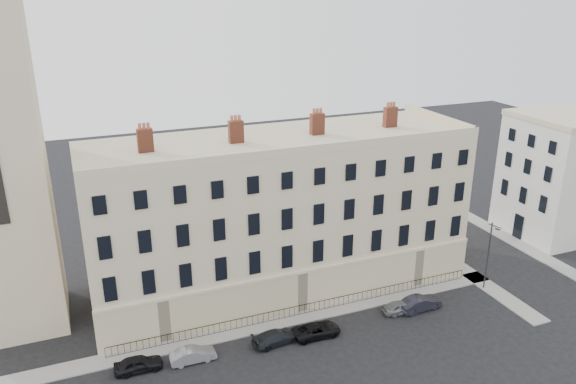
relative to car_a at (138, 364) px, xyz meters
name	(u,v)px	position (x,y,z in m)	size (l,w,h in m)	color
ground	(392,332)	(21.21, -2.90, -0.64)	(160.00, 160.00, 0.00)	black
terrace	(279,213)	(15.25, 9.07, 6.86)	(36.22, 12.22, 17.00)	beige
adjacent_building	(558,178)	(50.21, 8.10, 6.36)	(10.00, 10.00, 14.00)	silver
pavement_terrace	(265,325)	(11.21, 2.10, -0.58)	(48.00, 2.00, 0.12)	gray
pavement_east_return	(457,265)	(34.21, 5.10, -0.58)	(2.00, 24.00, 0.12)	gray
pavement_adjacent	(516,243)	(44.21, 7.10, -0.58)	(2.00, 20.00, 0.12)	gray
railings	(305,309)	(15.21, 2.50, -0.09)	(35.00, 0.04, 0.96)	black
car_a	(138,364)	(0.00, 0.00, 0.00)	(1.50, 3.74, 1.27)	black
car_b	(193,355)	(4.21, -0.41, -0.03)	(1.28, 3.66, 1.21)	gray
car_c	(276,337)	(11.18, -0.64, -0.04)	(1.67, 4.10, 1.19)	black
car_d	(317,330)	(14.82, -0.97, -0.05)	(1.94, 4.21, 1.17)	black
car_e	(401,307)	(23.56, -0.58, -0.04)	(1.42, 3.52, 1.20)	slate
car_f	(420,303)	(25.43, -0.77, 0.05)	(1.45, 4.17, 1.37)	black
streetlamp	(489,253)	(33.56, 0.03, 3.32)	(0.62, 1.49, 7.14)	#34353A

